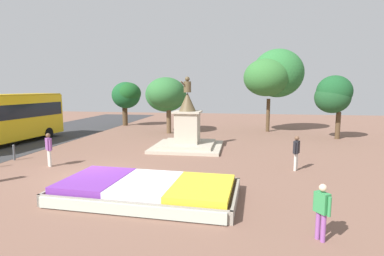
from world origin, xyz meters
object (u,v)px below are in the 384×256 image
Objects in this scene: flower_planter at (146,190)px; pedestrian_crossing_plaza at (322,208)px; pedestrian_with_handbag at (49,147)px; kerb_bollard_north at (14,152)px; statue_monument at (187,132)px; city_bus at (0,117)px; pedestrian_near_planter at (296,150)px.

pedestrian_crossing_plaza is at bearing -22.30° from flower_planter.
flower_planter is 3.90× the size of pedestrian_with_handbag.
pedestrian_crossing_plaza is 1.73× the size of kerb_bollard_north.
statue_monument reaches higher than city_bus.
city_bus is 8.38m from pedestrian_with_handbag.
city_bus is 5.72m from kerb_bollard_north.
pedestrian_crossing_plaza is (12.00, -5.82, -0.13)m from pedestrian_with_handbag.
statue_monument is (-0.09, 9.40, 0.80)m from flower_planter.
statue_monument is at bearing 43.17° from pedestrian_with_handbag.
city_bus is at bearing 146.11° from pedestrian_with_handbag.
statue_monument is 8.61m from pedestrian_with_handbag.
pedestrian_with_handbag reaches higher than flower_planter.
pedestrian_crossing_plaza is (5.71, -11.71, -0.20)m from statue_monument.
pedestrian_near_planter reaches higher than flower_planter.
pedestrian_crossing_plaza is at bearing -94.69° from pedestrian_near_planter.
statue_monument is 2.74× the size of pedestrian_with_handbag.
city_bus is (-13.27, 8.15, 1.77)m from flower_planter.
statue_monument is 13.28m from city_bus.
pedestrian_with_handbag reaches higher than pedestrian_crossing_plaza.
pedestrian_near_planter is 15.44m from kerb_bollard_north.
pedestrian_near_planter is (19.48, -3.36, -1.06)m from city_bus.
city_bus is (-13.18, -1.26, 0.97)m from statue_monument.
pedestrian_near_planter is (12.58, 1.28, -0.01)m from pedestrian_with_handbag.
pedestrian_with_handbag is (6.90, -4.63, -1.05)m from city_bus.
pedestrian_with_handbag is 12.64m from pedestrian_near_planter.
statue_monument reaches higher than kerb_bollard_north.
pedestrian_near_planter is at bearing 85.31° from pedestrian_crossing_plaza.
city_bus reaches higher than pedestrian_with_handbag.
kerb_bollard_north is (-15.42, -0.35, -0.54)m from pedestrian_near_planter.
statue_monument is at bearing 116.01° from pedestrian_crossing_plaza.
flower_planter is 9.44m from statue_monument.
statue_monument is 5.33× the size of kerb_bollard_north.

